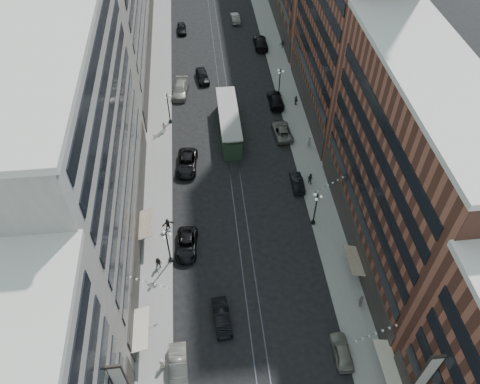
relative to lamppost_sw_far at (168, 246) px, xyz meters
name	(u,v)px	position (x,y,z in m)	size (l,w,h in m)	color
ground	(225,101)	(9.20, 32.00, -3.10)	(220.00, 220.00, 0.00)	black
sidewalk_west	(160,72)	(-1.80, 42.00, -3.02)	(4.00, 180.00, 0.15)	gray
sidewalk_east	(279,65)	(20.20, 42.00, -3.02)	(4.00, 180.00, 0.15)	gray
rail_west	(217,69)	(8.50, 42.00, -3.09)	(0.12, 180.00, 0.02)	#2D2D33
rail_east	(224,69)	(9.90, 42.00, -3.09)	(0.12, 180.00, 0.02)	#2D2D33
building_west_mid	(83,152)	(-7.80, 5.00, 10.90)	(8.00, 36.00, 28.00)	gray
building_east_mid	(405,175)	(26.20, 0.00, 8.90)	(8.00, 30.00, 24.00)	brown
lamppost_sw_far	(168,246)	(0.00, 0.00, 0.00)	(1.03, 1.14, 5.52)	black
lamppost_sw_mid	(168,107)	(0.00, 27.00, 0.00)	(1.03, 1.14, 5.52)	black
lamppost_se_far	(316,208)	(18.40, 4.00, 0.00)	(1.03, 1.14, 5.52)	black
lamppost_se_mid	(280,82)	(18.40, 32.00, 0.00)	(1.03, 1.14, 5.52)	black
streetcar	(229,123)	(9.20, 23.83, -1.36)	(3.01, 13.60, 3.76)	#273E29
car_1	(178,367)	(0.80, -13.62, -2.26)	(1.78, 5.10, 1.68)	slate
car_2	(186,245)	(1.99, 1.71, -2.33)	(2.55, 5.52, 1.53)	black
car_4	(342,351)	(17.60, -13.63, -2.34)	(1.79, 4.46, 1.52)	gray
car_5	(222,317)	(5.57, -8.56, -2.30)	(1.69, 4.85, 1.60)	black
pedestrian_1	(162,364)	(-0.83, -13.11, -2.19)	(0.74, 0.41, 1.52)	beige
pedestrian_2	(158,263)	(-1.37, -0.86, -2.07)	(0.85, 0.47, 1.75)	black
pedestrian_4	(361,301)	(21.10, -8.28, -2.00)	(1.11, 0.51, 1.90)	gray
car_7	(187,163)	(2.40, 16.35, -2.24)	(2.85, 6.17, 1.72)	black
car_8	(180,89)	(1.79, 34.91, -2.22)	(2.47, 6.07, 1.76)	gray
car_9	(182,28)	(2.40, 56.70, -2.34)	(1.78, 4.43, 1.51)	black
car_10	(297,182)	(17.60, 10.98, -2.39)	(1.50, 4.31, 1.42)	black
car_11	(282,131)	(17.33, 22.20, -2.31)	(2.61, 5.67, 1.58)	#65645A
car_12	(261,42)	(17.60, 49.25, -2.20)	(2.50, 6.16, 1.79)	black
car_13	(202,76)	(5.75, 38.74, -2.25)	(1.99, 4.95, 1.69)	black
car_14	(235,18)	(13.70, 60.05, -2.32)	(1.64, 4.71, 1.55)	gray
pedestrian_5	(168,224)	(-0.30, 5.08, -2.10)	(1.58, 0.45, 1.70)	black
pedestrian_6	(164,127)	(-0.90, 24.91, -2.10)	(0.99, 0.45, 1.69)	beige
pedestrian_7	(310,178)	(19.47, 11.25, -2.08)	(0.84, 0.46, 1.73)	black
pedestrian_8	(309,142)	(20.89, 18.87, -1.98)	(0.70, 0.46, 1.93)	#9C9781
pedestrian_9	(282,44)	(21.70, 47.93, -2.10)	(1.10, 0.45, 1.70)	black
car_extra_0	(276,100)	(17.60, 30.38, -2.26)	(2.35, 5.78, 1.68)	black
pedestrian_extra_0	(296,100)	(20.90, 29.55, -2.06)	(1.04, 0.47, 1.77)	black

